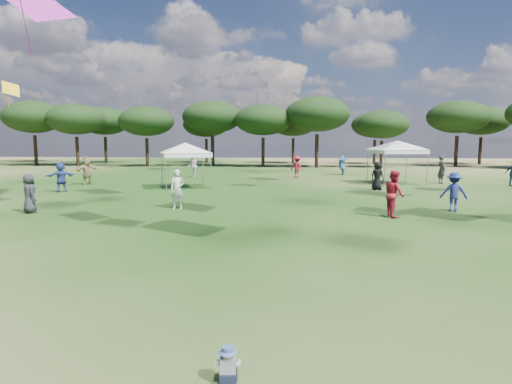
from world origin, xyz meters
TOP-DOWN VIEW (x-y plane):
  - tree_line at (2.39, 47.41)m, footprint 108.78×17.63m
  - tent_left at (-6.08, 23.00)m, footprint 5.25×5.25m
  - tent_right at (7.32, 26.54)m, footprint 6.01×6.01m
  - toddler at (-0.63, 2.22)m, footprint 0.32×0.35m
  - festival_crowd at (-0.38, 23.83)m, footprint 28.55×21.87m

SIDE VIEW (x-z plane):
  - toddler at x=-0.63m, z-range -0.03..0.44m
  - festival_crowd at x=-0.38m, z-range -0.08..1.82m
  - tent_left at x=-6.08m, z-range 1.10..4.14m
  - tent_right at x=7.32m, z-range 1.17..4.35m
  - tree_line at x=2.39m, z-range 1.54..9.31m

